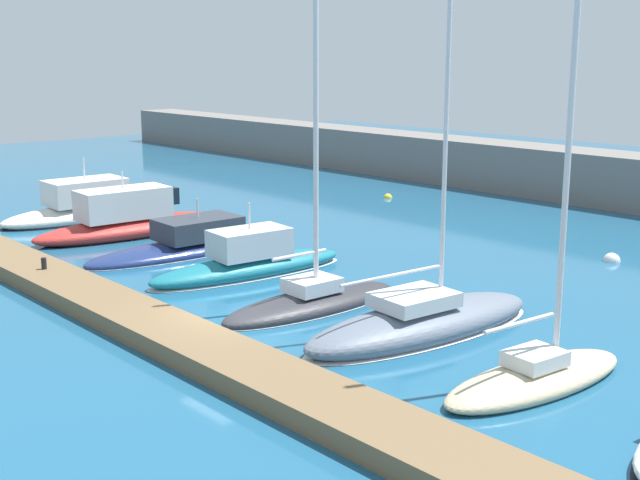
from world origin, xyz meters
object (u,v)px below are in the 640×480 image
(motorboat_navy_third, at_px, (187,245))
(motorboat_red_second, at_px, (132,220))
(mooring_buoy_white, at_px, (612,261))
(sailboat_sand_seventh, at_px, (537,372))
(dock_bollard, at_px, (44,263))
(mooring_buoy_yellow, at_px, (388,198))
(sailboat_slate_sixth, at_px, (422,322))
(motorboat_teal_fourth, at_px, (250,262))
(sailboat_charcoal_fifth, at_px, (312,300))
(motorboat_ivory_nearest, at_px, (85,208))

(motorboat_navy_third, bearing_deg, motorboat_red_second, 91.46)
(motorboat_red_second, bearing_deg, mooring_buoy_white, -52.04)
(sailboat_sand_seventh, xyz_separation_m, dock_bollard, (-18.34, -5.47, 0.40))
(sailboat_sand_seventh, distance_m, dock_bollard, 19.14)
(mooring_buoy_yellow, xyz_separation_m, dock_bollard, (4.89, -23.87, 0.79))
(mooring_buoy_white, xyz_separation_m, dock_bollard, (-12.50, -19.48, 0.79))
(sailboat_slate_sixth, bearing_deg, dock_bollard, 120.35)
(sailboat_slate_sixth, relative_size, mooring_buoy_yellow, 27.33)
(motorboat_teal_fourth, xyz_separation_m, mooring_buoy_yellow, (-8.99, 17.19, -0.51))
(mooring_buoy_white, distance_m, mooring_buoy_yellow, 17.94)
(motorboat_navy_third, xyz_separation_m, mooring_buoy_white, (13.22, 12.61, -0.34))
(sailboat_charcoal_fifth, distance_m, dock_bollard, 10.73)
(motorboat_red_second, distance_m, sailboat_sand_seventh, 24.08)
(motorboat_teal_fourth, xyz_separation_m, sailboat_charcoal_fifth, (5.06, -1.10, -0.24))
(mooring_buoy_white, bearing_deg, motorboat_teal_fourth, -123.29)
(motorboat_ivory_nearest, xyz_separation_m, motorboat_red_second, (5.06, -0.06, 0.12))
(mooring_buoy_white, relative_size, mooring_buoy_yellow, 1.39)
(motorboat_navy_third, height_order, dock_bollard, motorboat_navy_third)
(motorboat_red_second, xyz_separation_m, mooring_buoy_white, (18.19, 12.55, -0.72))
(sailboat_slate_sixth, bearing_deg, sailboat_sand_seventh, -95.75)
(motorboat_teal_fourth, relative_size, sailboat_charcoal_fifth, 0.72)
(motorboat_red_second, distance_m, sailboat_charcoal_fifth, 14.91)
(sailboat_charcoal_fifth, bearing_deg, motorboat_teal_fourth, 79.29)
(motorboat_navy_third, relative_size, sailboat_sand_seventh, 0.72)
(motorboat_navy_third, relative_size, mooring_buoy_white, 13.11)
(sailboat_charcoal_fifth, distance_m, mooring_buoy_yellow, 23.07)
(motorboat_teal_fourth, relative_size, mooring_buoy_yellow, 16.98)
(mooring_buoy_white, height_order, mooring_buoy_yellow, mooring_buoy_white)
(sailboat_slate_sixth, xyz_separation_m, mooring_buoy_white, (-0.98, 13.09, -0.39))
(motorboat_navy_third, height_order, sailboat_charcoal_fifth, sailboat_charcoal_fifth)
(sailboat_slate_sixth, distance_m, mooring_buoy_yellow, 25.36)
(mooring_buoy_white, distance_m, dock_bollard, 23.16)
(motorboat_red_second, bearing_deg, sailboat_slate_sixth, -88.26)
(motorboat_teal_fourth, relative_size, dock_bollard, 20.14)
(motorboat_ivory_nearest, xyz_separation_m, mooring_buoy_white, (23.25, 12.49, -0.59))
(sailboat_charcoal_fifth, height_order, mooring_buoy_yellow, sailboat_charcoal_fifth)
(motorboat_navy_third, xyz_separation_m, sailboat_charcoal_fifth, (9.87, -1.29, -0.06))
(motorboat_red_second, xyz_separation_m, sailboat_sand_seventh, (24.03, -1.46, -0.33))
(motorboat_teal_fourth, height_order, dock_bollard, motorboat_teal_fourth)
(sailboat_sand_seventh, bearing_deg, motorboat_ivory_nearest, 92.29)
(motorboat_ivory_nearest, relative_size, motorboat_teal_fourth, 1.02)
(motorboat_teal_fourth, xyz_separation_m, sailboat_sand_seventh, (14.25, -1.21, -0.12))
(sailboat_slate_sixth, height_order, sailboat_sand_seventh, sailboat_slate_sixth)
(motorboat_red_second, bearing_deg, sailboat_charcoal_fifth, -91.86)
(motorboat_red_second, distance_m, dock_bollard, 8.97)
(dock_bollard, bearing_deg, motorboat_red_second, 129.39)
(sailboat_charcoal_fifth, xyz_separation_m, mooring_buoy_yellow, (-14.05, 18.30, -0.28))
(motorboat_ivory_nearest, xyz_separation_m, sailboat_charcoal_fifth, (19.90, -1.41, -0.32))
(motorboat_navy_third, bearing_deg, motorboat_ivory_nearest, 91.49)
(mooring_buoy_white, relative_size, dock_bollard, 1.65)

